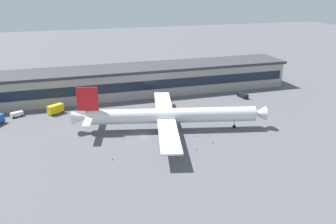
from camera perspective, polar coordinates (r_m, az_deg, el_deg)
The scene contains 10 objects.
ground_plane at distance 117.45m, azimuth -3.83°, elevation -3.85°, with size 600.00×600.00×0.00m, color #56565B.
terminal_building at distance 160.16m, azimuth -7.99°, elevation 4.86°, with size 158.86×20.25×12.33m.
airliner at distance 120.36m, azimuth 0.12°, elevation -0.59°, with size 64.96×56.53×15.61m.
stair_truck at distance 142.87m, azimuth -17.62°, elevation 0.47°, with size 6.31×5.37×3.55m.
belt_loader at distance 159.66m, azimuth 11.86°, elevation 2.69°, with size 2.70×6.58×1.95m.
follow_me_car at distance 145.04m, azimuth -23.10°, elevation -0.30°, with size 4.78×3.69×1.85m.
traffic_cone_0 at distance 103.03m, azimuth -8.89°, elevation -7.43°, with size 0.54×0.54×0.67m, color #F2590C.
traffic_cone_1 at distance 116.67m, azimuth 4.26°, elevation -3.88°, with size 0.44×0.44×0.56m, color #F2590C.
traffic_cone_2 at distance 107.93m, azimuth 4.63°, elevation -5.91°, with size 0.53×0.53×0.67m, color #F2590C.
traffic_cone_3 at distance 112.90m, azimuth 7.15°, elevation -4.80°, with size 0.55×0.55×0.69m, color #F2590C.
Camera 1 is at (-24.49, -104.72, 47.20)m, focal length 38.05 mm.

